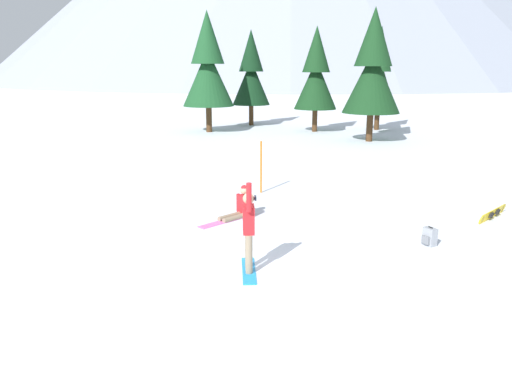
{
  "coord_description": "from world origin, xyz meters",
  "views": [
    {
      "loc": [
        1.65,
        -10.23,
        4.25
      ],
      "look_at": [
        -1.6,
        2.45,
        1.0
      ],
      "focal_mm": 35.31,
      "sensor_mm": 36.0,
      "label": 1
    }
  ],
  "objects_px": {
    "snowboarder_foreground": "(249,229)",
    "pine_tree_broad": "(251,74)",
    "backpack_grey": "(429,237)",
    "snowboarder_midground": "(240,207)",
    "pine_tree_slender": "(316,75)",
    "pine_tree_tall": "(208,67)",
    "loose_snowboard_far_spare": "(493,214)",
    "trail_marker_pole": "(261,167)",
    "pine_tree_young": "(373,69)",
    "pine_tree_twin": "(379,74)"
  },
  "relations": [
    {
      "from": "snowboarder_foreground",
      "to": "pine_tree_broad",
      "type": "xyz_separation_m",
      "value": [
        -7.17,
        27.15,
        2.84
      ]
    },
    {
      "from": "backpack_grey",
      "to": "snowboarder_midground",
      "type": "bearing_deg",
      "value": 167.78
    },
    {
      "from": "pine_tree_slender",
      "to": "pine_tree_tall",
      "type": "relative_size",
      "value": 0.88
    },
    {
      "from": "snowboarder_foreground",
      "to": "pine_tree_tall",
      "type": "bearing_deg",
      "value": 111.54
    },
    {
      "from": "pine_tree_broad",
      "to": "pine_tree_tall",
      "type": "xyz_separation_m",
      "value": [
        -1.72,
        -4.61,
        0.5
      ]
    },
    {
      "from": "snowboarder_foreground",
      "to": "pine_tree_slender",
      "type": "bearing_deg",
      "value": 94.67
    },
    {
      "from": "snowboarder_foreground",
      "to": "loose_snowboard_far_spare",
      "type": "height_order",
      "value": "snowboarder_foreground"
    },
    {
      "from": "snowboarder_midground",
      "to": "backpack_grey",
      "type": "bearing_deg",
      "value": -12.22
    },
    {
      "from": "trail_marker_pole",
      "to": "pine_tree_tall",
      "type": "xyz_separation_m",
      "value": [
        -7.48,
        15.7,
        3.39
      ]
    },
    {
      "from": "backpack_grey",
      "to": "pine_tree_tall",
      "type": "height_order",
      "value": "pine_tree_tall"
    },
    {
      "from": "snowboarder_foreground",
      "to": "backpack_grey",
      "type": "xyz_separation_m",
      "value": [
        3.87,
        2.66,
        -0.74
      ]
    },
    {
      "from": "pine_tree_tall",
      "to": "snowboarder_midground",
      "type": "bearing_deg",
      "value": -67.95
    },
    {
      "from": "backpack_grey",
      "to": "pine_tree_young",
      "type": "height_order",
      "value": "pine_tree_young"
    },
    {
      "from": "loose_snowboard_far_spare",
      "to": "trail_marker_pole",
      "type": "distance_m",
      "value": 7.41
    },
    {
      "from": "snowboarder_foreground",
      "to": "backpack_grey",
      "type": "height_order",
      "value": "snowboarder_foreground"
    },
    {
      "from": "backpack_grey",
      "to": "pine_tree_tall",
      "type": "relative_size",
      "value": 0.06
    },
    {
      "from": "pine_tree_broad",
      "to": "pine_tree_twin",
      "type": "bearing_deg",
      "value": -3.54
    },
    {
      "from": "snowboarder_foreground",
      "to": "pine_tree_twin",
      "type": "bearing_deg",
      "value": 85.55
    },
    {
      "from": "loose_snowboard_far_spare",
      "to": "trail_marker_pole",
      "type": "relative_size",
      "value": 0.94
    },
    {
      "from": "pine_tree_slender",
      "to": "pine_tree_broad",
      "type": "bearing_deg",
      "value": 152.72
    },
    {
      "from": "backpack_grey",
      "to": "pine_tree_tall",
      "type": "distance_m",
      "value": 23.97
    },
    {
      "from": "backpack_grey",
      "to": "pine_tree_young",
      "type": "relative_size",
      "value": 0.06
    },
    {
      "from": "snowboarder_foreground",
      "to": "pine_tree_twin",
      "type": "distance_m",
      "value": 26.81
    },
    {
      "from": "backpack_grey",
      "to": "pine_tree_twin",
      "type": "bearing_deg",
      "value": 94.29
    },
    {
      "from": "snowboarder_midground",
      "to": "pine_tree_slender",
      "type": "relative_size",
      "value": 0.25
    },
    {
      "from": "backpack_grey",
      "to": "pine_tree_broad",
      "type": "distance_m",
      "value": 27.1
    },
    {
      "from": "snowboarder_foreground",
      "to": "backpack_grey",
      "type": "distance_m",
      "value": 4.75
    },
    {
      "from": "pine_tree_broad",
      "to": "pine_tree_slender",
      "type": "relative_size",
      "value": 1.01
    },
    {
      "from": "backpack_grey",
      "to": "pine_tree_slender",
      "type": "relative_size",
      "value": 0.07
    },
    {
      "from": "pine_tree_broad",
      "to": "pine_tree_slender",
      "type": "bearing_deg",
      "value": -27.28
    },
    {
      "from": "snowboarder_midground",
      "to": "pine_tree_twin",
      "type": "height_order",
      "value": "pine_tree_twin"
    },
    {
      "from": "loose_snowboard_far_spare",
      "to": "pine_tree_broad",
      "type": "distance_m",
      "value": 25.51
    },
    {
      "from": "pine_tree_twin",
      "to": "pine_tree_young",
      "type": "relative_size",
      "value": 0.92
    },
    {
      "from": "pine_tree_broad",
      "to": "pine_tree_tall",
      "type": "relative_size",
      "value": 0.88
    },
    {
      "from": "snowboarder_midground",
      "to": "trail_marker_pole",
      "type": "bearing_deg",
      "value": 92.23
    },
    {
      "from": "snowboarder_foreground",
      "to": "pine_tree_broad",
      "type": "height_order",
      "value": "pine_tree_broad"
    },
    {
      "from": "loose_snowboard_far_spare",
      "to": "snowboarder_foreground",
      "type": "bearing_deg",
      "value": -136.62
    },
    {
      "from": "pine_tree_broad",
      "to": "backpack_grey",
      "type": "bearing_deg",
      "value": -65.73
    },
    {
      "from": "snowboarder_midground",
      "to": "pine_tree_young",
      "type": "relative_size",
      "value": 0.23
    },
    {
      "from": "snowboarder_midground",
      "to": "pine_tree_young",
      "type": "xyz_separation_m",
      "value": [
        3.07,
        16.87,
        3.81
      ]
    },
    {
      "from": "pine_tree_slender",
      "to": "snowboarder_foreground",
      "type": "bearing_deg",
      "value": -85.33
    },
    {
      "from": "loose_snowboard_far_spare",
      "to": "trail_marker_pole",
      "type": "height_order",
      "value": "trail_marker_pole"
    },
    {
      "from": "trail_marker_pole",
      "to": "pine_tree_tall",
      "type": "height_order",
      "value": "pine_tree_tall"
    },
    {
      "from": "snowboarder_midground",
      "to": "backpack_grey",
      "type": "height_order",
      "value": "snowboarder_midground"
    },
    {
      "from": "loose_snowboard_far_spare",
      "to": "pine_tree_slender",
      "type": "relative_size",
      "value": 0.25
    },
    {
      "from": "loose_snowboard_far_spare",
      "to": "pine_tree_tall",
      "type": "bearing_deg",
      "value": 130.84
    },
    {
      "from": "loose_snowboard_far_spare",
      "to": "pine_tree_broad",
      "type": "bearing_deg",
      "value": 121.0
    },
    {
      "from": "loose_snowboard_far_spare",
      "to": "pine_tree_twin",
      "type": "xyz_separation_m",
      "value": [
        -3.76,
        21.07,
        3.65
      ]
    },
    {
      "from": "snowboarder_midground",
      "to": "backpack_grey",
      "type": "xyz_separation_m",
      "value": [
        5.16,
        -1.12,
        -0.11
      ]
    },
    {
      "from": "pine_tree_young",
      "to": "pine_tree_broad",
      "type": "bearing_deg",
      "value": 143.99
    }
  ]
}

